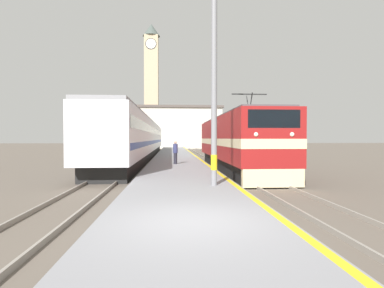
% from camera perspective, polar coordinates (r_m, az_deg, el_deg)
% --- Properties ---
extents(ground_plane, '(200.00, 200.00, 0.00)m').
position_cam_1_polar(ground_plane, '(36.72, -3.20, -2.39)').
color(ground_plane, '#60564C').
extents(platform, '(4.36, 140.00, 0.40)m').
position_cam_1_polar(platform, '(31.72, -3.08, -2.59)').
color(platform, gray).
rests_on(platform, ground).
extents(rail_track_near, '(2.83, 140.00, 0.16)m').
position_cam_1_polar(rail_track_near, '(32.04, 4.04, -2.85)').
color(rail_track_near, '#60564C').
rests_on(rail_track_near, ground).
extents(rail_track_far, '(2.84, 140.00, 0.16)m').
position_cam_1_polar(rail_track_far, '(31.91, -10.03, -2.88)').
color(rail_track_far, '#60564C').
rests_on(rail_track_far, ground).
extents(locomotive_train, '(2.92, 16.79, 4.78)m').
position_cam_1_polar(locomotive_train, '(21.45, 8.01, 0.32)').
color(locomotive_train, black).
rests_on(locomotive_train, ground).
extents(passenger_train, '(2.92, 42.64, 4.20)m').
position_cam_1_polar(passenger_train, '(35.26, -9.44, 1.11)').
color(passenger_train, black).
rests_on(passenger_train, ground).
extents(catenary_mast, '(3.08, 0.25, 8.76)m').
position_cam_1_polar(catenary_mast, '(12.03, 4.92, 13.70)').
color(catenary_mast, gray).
rests_on(catenary_mast, platform).
extents(person_on_platform, '(0.34, 0.34, 1.65)m').
position_cam_1_polar(person_on_platform, '(21.49, -3.19, -1.51)').
color(person_on_platform, '#23232D').
rests_on(person_on_platform, platform).
extents(clock_tower, '(4.23, 4.23, 30.60)m').
position_cam_1_polar(clock_tower, '(76.61, -7.73, 11.48)').
color(clock_tower, tan).
rests_on(clock_tower, ground).
extents(station_building, '(19.52, 9.71, 9.27)m').
position_cam_1_polar(station_building, '(68.01, -2.73, 3.14)').
color(station_building, beige).
rests_on(station_building, ground).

